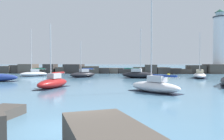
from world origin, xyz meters
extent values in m
plane|color=teal|center=(0.00, 0.00, 0.00)|extent=(600.00, 600.00, 0.00)
cube|color=teal|center=(0.00, 111.31, 0.00)|extent=(400.00, 116.00, 0.01)
cube|color=#423D38|center=(-30.71, 52.02, 1.00)|extent=(4.74, 4.78, 1.99)
cube|color=#423D38|center=(-27.47, 52.04, 1.14)|extent=(4.05, 3.87, 2.27)
cube|color=brown|center=(-23.69, 50.54, 1.30)|extent=(4.79, 4.57, 2.60)
cube|color=#423D38|center=(-20.22, 51.93, 0.77)|extent=(3.30, 3.53, 1.54)
cube|color=#383330|center=(-17.55, 50.89, 1.29)|extent=(3.41, 3.86, 2.57)
cube|color=#4C443D|center=(-14.45, 51.76, 0.86)|extent=(3.43, 5.12, 1.72)
cube|color=#383330|center=(-10.92, 51.27, 1.26)|extent=(5.54, 5.23, 2.53)
cube|color=#4C443D|center=(-6.12, 51.46, 0.99)|extent=(5.06, 5.59, 1.98)
cube|color=#383330|center=(-2.62, 51.47, 0.76)|extent=(5.26, 4.91, 1.52)
cube|color=brown|center=(0.26, 51.15, 0.75)|extent=(3.15, 3.63, 1.50)
cube|color=#383330|center=(4.10, 51.42, 0.73)|extent=(5.24, 3.94, 1.46)
cube|color=#4C443D|center=(7.55, 51.16, 0.88)|extent=(3.68, 4.31, 1.76)
cube|color=#423D38|center=(10.67, 50.71, 1.22)|extent=(3.81, 5.73, 2.43)
cube|color=#423D38|center=(13.57, 50.56, 0.86)|extent=(4.02, 5.22, 1.71)
cube|color=#383330|center=(16.96, 51.13, 0.72)|extent=(3.54, 4.66, 1.44)
cube|color=#4C443D|center=(20.16, 51.01, 0.61)|extent=(4.58, 5.51, 1.22)
cube|color=#423D38|center=(23.40, 51.81, 1.13)|extent=(4.70, 4.96, 2.26)
cube|color=#4C443D|center=(27.70, 50.83, 1.27)|extent=(4.38, 5.04, 2.53)
cylinder|color=gray|center=(30.05, 52.40, 0.90)|extent=(4.38, 4.38, 1.80)
cylinder|color=white|center=(30.05, 52.40, 8.71)|extent=(3.25, 3.25, 13.82)
cylinder|color=#232328|center=(30.05, 52.40, 15.74)|extent=(3.73, 3.73, 0.25)
cylinder|color=silver|center=(30.05, 52.40, 16.44)|extent=(2.27, 2.27, 1.15)
cone|color=#194C38|center=(30.05, 52.40, 17.47)|extent=(2.76, 2.76, 0.90)
cube|color=#423D38|center=(-4.50, 1.95, 0.28)|extent=(1.93, 2.48, 0.55)
ellipsoid|color=maroon|center=(-5.89, 15.80, 0.57)|extent=(3.21, 6.04, 1.14)
cube|color=black|center=(-5.89, 15.80, 0.01)|extent=(3.09, 5.75, 0.03)
cube|color=#B2B2B7|center=(-5.82, 16.08, 1.46)|extent=(1.37, 1.93, 0.64)
cylinder|color=silver|center=(-6.01, 15.38, 4.37)|extent=(0.12, 0.12, 6.46)
cylinder|color=#BCBCC1|center=(-5.58, 16.91, 1.69)|extent=(0.95, 3.10, 0.10)
cube|color=maroon|center=(-5.58, 16.91, 1.79)|extent=(0.92, 2.66, 0.20)
ellipsoid|color=black|center=(5.71, 32.77, 0.61)|extent=(6.81, 3.96, 1.22)
cube|color=black|center=(5.71, 32.77, 0.01)|extent=(6.48, 3.83, 0.03)
cube|color=silver|center=(5.40, 32.85, 1.54)|extent=(2.19, 1.78, 0.64)
cylinder|color=silver|center=(6.18, 32.65, 5.40)|extent=(0.12, 0.12, 8.36)
cylinder|color=#BCBCC1|center=(4.47, 33.08, 1.77)|extent=(3.43, 0.96, 0.10)
cube|color=#1E664C|center=(4.47, 33.08, 1.87)|extent=(2.95, 0.93, 0.20)
ellipsoid|color=white|center=(-16.96, 37.40, 0.49)|extent=(5.79, 4.62, 0.98)
cube|color=black|center=(-16.96, 37.40, 0.01)|extent=(5.53, 4.43, 0.03)
cube|color=silver|center=(-16.72, 37.56, 1.30)|extent=(1.97, 1.74, 0.64)
cylinder|color=silver|center=(-17.32, 37.16, 5.70)|extent=(0.12, 0.12, 9.43)
cylinder|color=#BCBCC1|center=(-15.99, 38.04, 1.53)|extent=(2.72, 1.84, 0.10)
cube|color=#1E664C|center=(-15.99, 38.04, 1.63)|extent=(2.38, 1.66, 0.20)
ellipsoid|color=white|center=(5.74, 12.48, 0.56)|extent=(5.55, 5.65, 1.11)
cube|color=black|center=(5.74, 12.48, 0.01)|extent=(5.31, 5.41, 0.03)
cube|color=silver|center=(5.95, 12.27, 1.43)|extent=(2.02, 2.04, 0.64)
cylinder|color=silver|center=(5.43, 12.81, 5.49)|extent=(0.12, 0.12, 8.76)
cylinder|color=#BCBCC1|center=(6.57, 11.63, 1.66)|extent=(2.34, 2.43, 0.10)
cube|color=navy|center=(6.57, 11.63, 1.76)|extent=(2.08, 2.14, 0.20)
ellipsoid|color=black|center=(-5.41, 34.09, 0.55)|extent=(5.57, 5.14, 1.09)
cube|color=black|center=(-5.41, 34.09, 0.01)|extent=(5.33, 4.93, 0.03)
cube|color=#B2B2B7|center=(-5.19, 34.27, 1.41)|extent=(1.98, 1.90, 0.64)
cylinder|color=silver|center=(-5.73, 33.81, 4.22)|extent=(0.12, 0.12, 6.25)
cylinder|color=#BCBCC1|center=(-4.54, 34.83, 1.64)|extent=(2.46, 2.11, 0.10)
cube|color=navy|center=(-4.54, 34.83, 1.74)|extent=(2.16, 1.88, 0.20)
ellipsoid|color=white|center=(17.88, 33.48, 0.51)|extent=(4.40, 7.73, 1.01)
cube|color=black|center=(17.88, 33.48, 0.01)|extent=(4.24, 7.36, 0.03)
cube|color=beige|center=(17.77, 33.13, 1.33)|extent=(1.87, 2.49, 0.64)
cylinder|color=silver|center=(18.04, 34.01, 5.05)|extent=(0.12, 0.12, 8.07)
cylinder|color=#BCBCC1|center=(17.44, 32.08, 1.56)|extent=(1.31, 3.90, 0.10)
cube|color=#4C4C51|center=(17.44, 32.08, 1.66)|extent=(1.22, 3.35, 0.20)
sphere|color=yellow|center=(12.56, 37.17, 0.34)|extent=(0.67, 0.67, 0.67)
cylinder|color=black|center=(12.56, 37.17, 0.77)|extent=(0.04, 0.04, 0.20)
camera|label=1|loc=(2.17, -10.08, 3.11)|focal=35.00mm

